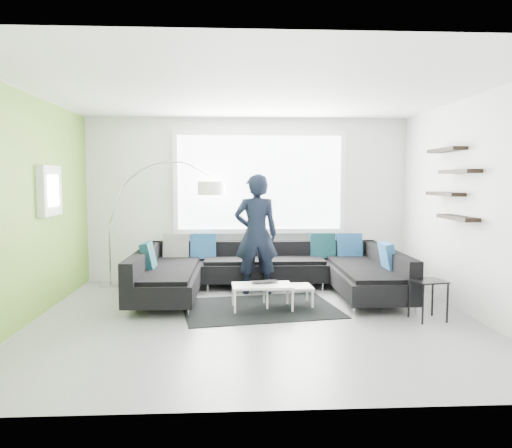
{
  "coord_description": "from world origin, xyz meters",
  "views": [
    {
      "loc": [
        -0.33,
        -6.12,
        1.73
      ],
      "look_at": [
        0.05,
        0.9,
        1.12
      ],
      "focal_mm": 35.0,
      "sensor_mm": 36.0,
      "label": 1
    }
  ],
  "objects_px": {
    "sectional_sofa": "(267,273)",
    "laptop": "(266,283)",
    "person": "(256,234)",
    "side_table": "(428,300)",
    "coffee_table": "(275,295)",
    "arc_lamp": "(109,224)"
  },
  "relations": [
    {
      "from": "sectional_sofa",
      "to": "laptop",
      "type": "relative_size",
      "value": 9.86
    },
    {
      "from": "person",
      "to": "laptop",
      "type": "distance_m",
      "value": 1.08
    },
    {
      "from": "sectional_sofa",
      "to": "person",
      "type": "distance_m",
      "value": 0.62
    },
    {
      "from": "side_table",
      "to": "person",
      "type": "xyz_separation_m",
      "value": [
        -2.05,
        1.59,
        0.66
      ]
    },
    {
      "from": "person",
      "to": "laptop",
      "type": "xyz_separation_m",
      "value": [
        0.08,
        -0.92,
        -0.56
      ]
    },
    {
      "from": "sectional_sofa",
      "to": "coffee_table",
      "type": "height_order",
      "value": "sectional_sofa"
    },
    {
      "from": "sectional_sofa",
      "to": "coffee_table",
      "type": "relative_size",
      "value": 3.74
    },
    {
      "from": "coffee_table",
      "to": "side_table",
      "type": "height_order",
      "value": "side_table"
    },
    {
      "from": "arc_lamp",
      "to": "side_table",
      "type": "height_order",
      "value": "arc_lamp"
    },
    {
      "from": "coffee_table",
      "to": "person",
      "type": "distance_m",
      "value": 1.18
    },
    {
      "from": "arc_lamp",
      "to": "sectional_sofa",
      "type": "bearing_deg",
      "value": -15.64
    },
    {
      "from": "sectional_sofa",
      "to": "laptop",
      "type": "height_order",
      "value": "sectional_sofa"
    },
    {
      "from": "coffee_table",
      "to": "arc_lamp",
      "type": "height_order",
      "value": "arc_lamp"
    },
    {
      "from": "sectional_sofa",
      "to": "side_table",
      "type": "relative_size",
      "value": 7.67
    },
    {
      "from": "coffee_table",
      "to": "laptop",
      "type": "relative_size",
      "value": 2.64
    },
    {
      "from": "side_table",
      "to": "person",
      "type": "height_order",
      "value": "person"
    },
    {
      "from": "sectional_sofa",
      "to": "coffee_table",
      "type": "xyz_separation_m",
      "value": [
        0.06,
        -0.65,
        -0.2
      ]
    },
    {
      "from": "person",
      "to": "laptop",
      "type": "relative_size",
      "value": 4.67
    },
    {
      "from": "arc_lamp",
      "to": "side_table",
      "type": "bearing_deg",
      "value": -22.94
    },
    {
      "from": "coffee_table",
      "to": "side_table",
      "type": "distance_m",
      "value": 1.97
    },
    {
      "from": "sectional_sofa",
      "to": "person",
      "type": "relative_size",
      "value": 2.11
    },
    {
      "from": "side_table",
      "to": "person",
      "type": "distance_m",
      "value": 2.68
    }
  ]
}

